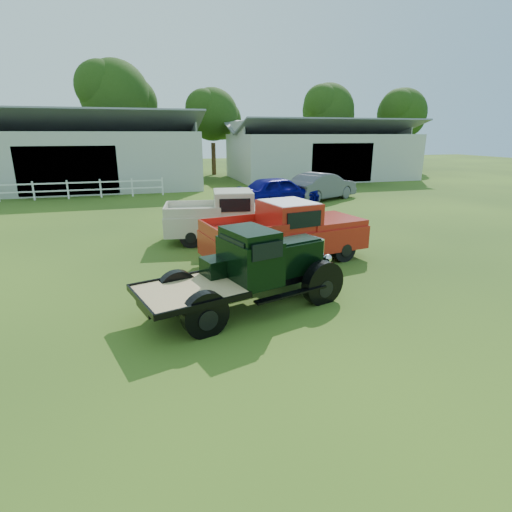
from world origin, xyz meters
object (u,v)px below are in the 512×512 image
object	(u,v)px
vintage_flatbed	(246,269)
white_pickup	(231,216)
red_pickup	(285,232)
misc_car_blue	(279,191)
misc_car_grey	(322,186)

from	to	relation	value
vintage_flatbed	white_pickup	bearing A→B (deg)	64.37
red_pickup	misc_car_blue	xyz separation A→B (m)	(3.40, 10.23, -0.16)
misc_car_blue	white_pickup	bearing A→B (deg)	133.30
white_pickup	misc_car_blue	xyz separation A→B (m)	(4.50, 7.07, -0.12)
vintage_flatbed	red_pickup	world-z (taller)	red_pickup
red_pickup	misc_car_blue	world-z (taller)	red_pickup
vintage_flatbed	misc_car_blue	size ratio (longest dim) A/B	0.98
misc_car_grey	vintage_flatbed	bearing A→B (deg)	122.07
white_pickup	misc_car_grey	bearing A→B (deg)	55.49
white_pickup	misc_car_grey	xyz separation A→B (m)	(7.84, 8.32, -0.12)
red_pickup	misc_car_blue	bearing A→B (deg)	61.27
vintage_flatbed	misc_car_blue	distance (m)	14.51
vintage_flatbed	red_pickup	distance (m)	3.84
vintage_flatbed	misc_car_grey	world-z (taller)	vintage_flatbed
vintage_flatbed	white_pickup	size ratio (longest dim) A/B	0.93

